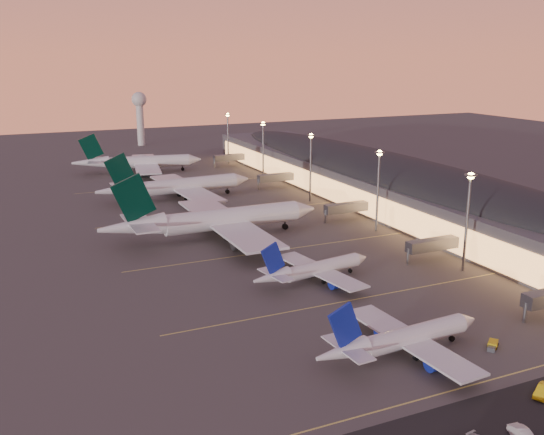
{
  "coord_description": "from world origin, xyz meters",
  "views": [
    {
      "loc": [
        -69.88,
        -114.56,
        53.99
      ],
      "look_at": [
        2.0,
        45.0,
        7.0
      ],
      "focal_mm": 40.0,
      "sensor_mm": 36.0,
      "label": 1
    }
  ],
  "objects": [
    {
      "name": "service_lane",
      "position": [
        0.0,
        -56.0,
        0.01
      ],
      "size": [
        260.0,
        16.0,
        0.01
      ],
      "color": "black",
      "rests_on": "ground"
    },
    {
      "name": "service_van_c",
      "position": [
        -5.34,
        -59.99,
        0.88
      ],
      "size": [
        2.47,
        5.52,
        1.76
      ],
      "primitive_type": "imported",
      "rotation": [
        0.0,
        0.0,
        -0.12
      ],
      "color": "silver",
      "rests_on": "ground"
    },
    {
      "name": "airliner_wide_far",
      "position": [
        -11.18,
        170.14,
        4.96
      ],
      "size": [
        60.03,
        55.34,
        19.25
      ],
      "rotation": [
        0.0,
        0.0,
        -0.17
      ],
      "color": "silver",
      "rests_on": "ground"
    },
    {
      "name": "radar_tower",
      "position": [
        10.0,
        260.0,
        21.87
      ],
      "size": [
        9.0,
        9.0,
        32.5
      ],
      "color": "silver",
      "rests_on": "ground"
    },
    {
      "name": "airliner_narrow_south",
      "position": [
        -6.23,
        -31.41,
        3.39
      ],
      "size": [
        36.75,
        32.87,
        13.13
      ],
      "rotation": [
        0.0,
        0.0,
        0.06
      ],
      "color": "silver",
      "rests_on": "ground"
    },
    {
      "name": "service_van_f",
      "position": [
        6.92,
        -52.29,
        0.88
      ],
      "size": [
        5.62,
        4.06,
        1.76
      ],
      "primitive_type": "imported",
      "rotation": [
        0.0,
        0.0,
        -1.11
      ],
      "color": "yellow",
      "rests_on": "ground"
    },
    {
      "name": "airliner_wide_mid",
      "position": [
        -9.62,
        108.89,
        5.08
      ],
      "size": [
        61.65,
        56.27,
        19.72
      ],
      "rotation": [
        0.0,
        0.0,
        0.07
      ],
      "color": "silver",
      "rests_on": "ground"
    },
    {
      "name": "lane_markings",
      "position": [
        0.0,
        40.0,
        0.01
      ],
      "size": [
        90.0,
        180.36,
        0.0
      ],
      "color": "#D8C659",
      "rests_on": "ground"
    },
    {
      "name": "airliner_narrow_north",
      "position": [
        -3.13,
        8.87,
        3.16
      ],
      "size": [
        34.21,
        30.86,
        12.23
      ],
      "rotation": [
        0.0,
        0.0,
        0.16
      ],
      "color": "silver",
      "rests_on": "ground"
    },
    {
      "name": "airliner_wide_near",
      "position": [
        -13.27,
        53.61,
        5.67
      ],
      "size": [
        68.63,
        62.25,
        22.03
      ],
      "rotation": [
        0.0,
        0.0,
        0.01
      ],
      "color": "silver",
      "rests_on": "ground"
    },
    {
      "name": "light_masts",
      "position": [
        36.0,
        65.0,
        17.55
      ],
      "size": [
        2.2,
        217.2,
        25.9
      ],
      "color": "slate",
      "rests_on": "ground"
    },
    {
      "name": "terminal_building",
      "position": [
        61.84,
        72.47,
        8.78
      ],
      "size": [
        56.35,
        255.0,
        17.46
      ],
      "color": "#49494E",
      "rests_on": "ground"
    },
    {
      "name": "ground",
      "position": [
        0.0,
        0.0,
        0.0
      ],
      "size": [
        700.0,
        700.0,
        0.0
      ],
      "primitive_type": "plane",
      "color": "#403D3B"
    },
    {
      "name": "baggage_tug_b",
      "position": [
        11.65,
        -36.04,
        0.54
      ],
      "size": [
        4.05,
        3.69,
        1.18
      ],
      "rotation": [
        0.0,
        0.0,
        0.67
      ],
      "color": "yellow",
      "rests_on": "ground"
    }
  ]
}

